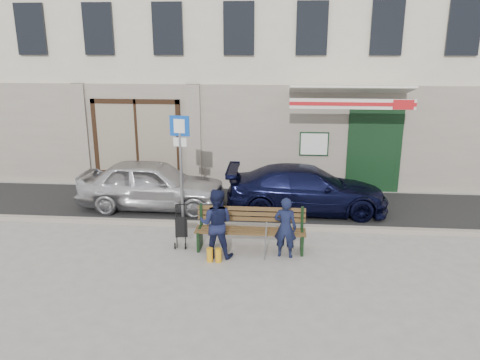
# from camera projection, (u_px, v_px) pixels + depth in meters

# --- Properties ---
(ground) EXTENTS (80.00, 80.00, 0.00)m
(ground) POSITION_uv_depth(u_px,v_px,m) (218.00, 253.00, 10.13)
(ground) COLOR #9E9991
(ground) RESTS_ON ground
(asphalt_lane) EXTENTS (60.00, 3.20, 0.01)m
(asphalt_lane) POSITION_uv_depth(u_px,v_px,m) (233.00, 206.00, 13.09)
(asphalt_lane) COLOR #282828
(asphalt_lane) RESTS_ON ground
(curb) EXTENTS (60.00, 0.18, 0.12)m
(curb) POSITION_uv_depth(u_px,v_px,m) (226.00, 225.00, 11.54)
(curb) COLOR #9E9384
(curb) RESTS_ON ground
(building) EXTENTS (20.00, 8.27, 10.00)m
(building) POSITION_uv_depth(u_px,v_px,m) (248.00, 27.00, 16.84)
(building) COLOR beige
(building) RESTS_ON ground
(car_silver) EXTENTS (4.00, 1.64, 1.36)m
(car_silver) POSITION_uv_depth(u_px,v_px,m) (152.00, 184.00, 12.77)
(car_silver) COLOR silver
(car_silver) RESTS_ON ground
(car_navy) EXTENTS (4.31, 1.82, 1.24)m
(car_navy) POSITION_uv_depth(u_px,v_px,m) (307.00, 189.00, 12.53)
(car_navy) COLOR black
(car_navy) RESTS_ON ground
(parking_sign) EXTENTS (0.50, 0.12, 2.70)m
(parking_sign) POSITION_uv_depth(u_px,v_px,m) (180.00, 151.00, 11.54)
(parking_sign) COLOR gray
(parking_sign) RESTS_ON ground
(bench) EXTENTS (2.40, 1.17, 0.98)m
(bench) POSITION_uv_depth(u_px,v_px,m) (248.00, 230.00, 10.19)
(bench) COLOR brown
(bench) RESTS_ON ground
(man) EXTENTS (0.52, 0.38, 1.32)m
(man) POSITION_uv_depth(u_px,v_px,m) (285.00, 228.00, 9.80)
(man) COLOR #121833
(man) RESTS_ON ground
(woman) EXTENTS (0.76, 0.61, 1.49)m
(woman) POSITION_uv_depth(u_px,v_px,m) (216.00, 223.00, 9.79)
(woman) COLOR #141939
(woman) RESTS_ON ground
(stroller) EXTENTS (0.32, 0.42, 0.95)m
(stroller) POSITION_uv_depth(u_px,v_px,m) (181.00, 228.00, 10.40)
(stroller) COLOR black
(stroller) RESTS_ON ground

